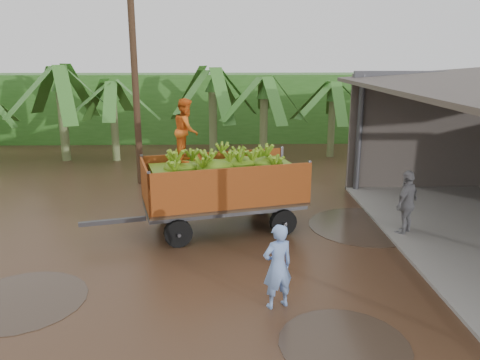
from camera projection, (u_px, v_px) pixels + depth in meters
name	position (u px, v px, depth m)	size (l,w,h in m)	color
ground	(193.00, 263.00, 10.78)	(100.00, 100.00, 0.00)	black
hedge_north	(176.00, 107.00, 25.68)	(22.00, 3.00, 3.60)	#2D661E
banana_trailer	(222.00, 183.00, 12.54)	(5.94, 3.05, 3.58)	#CD5B1D
man_blue	(278.00, 266.00, 8.71)	(0.61, 0.40, 1.66)	#7A9CDE
man_grey	(407.00, 203.00, 12.20)	(1.04, 0.43, 1.77)	slate
utility_pole	(134.00, 63.00, 16.31)	(1.20, 0.24, 8.59)	#47301E
banana_plants	(63.00, 132.00, 16.89)	(24.29, 19.70, 4.24)	#2D661E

